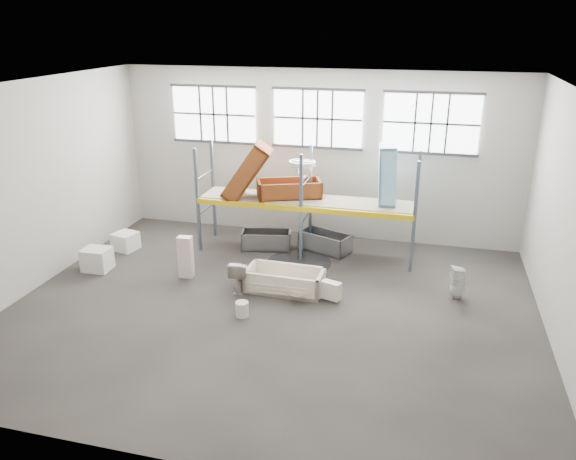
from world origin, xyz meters
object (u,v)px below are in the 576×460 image
(toilet_beige, at_px, (241,274))
(steel_tub_left, at_px, (266,240))
(steel_tub_right, at_px, (325,242))
(blue_tub_upright, at_px, (387,175))
(toilet_white, at_px, (458,283))
(rust_tub_flat, at_px, (289,189))
(bathtub_beige, at_px, (285,280))
(bucket, at_px, (242,309))
(carton_near, at_px, (97,259))
(cistern_tall, at_px, (186,257))

(toilet_beige, height_order, steel_tub_left, toilet_beige)
(steel_tub_right, relative_size, blue_tub_upright, 0.92)
(toilet_white, bearing_deg, rust_tub_flat, -127.67)
(bathtub_beige, distance_m, blue_tub_upright, 4.01)
(toilet_white, relative_size, bucket, 2.36)
(steel_tub_right, height_order, carton_near, carton_near)
(cistern_tall, height_order, carton_near, cistern_tall)
(toilet_white, bearing_deg, steel_tub_left, -123.98)
(bathtub_beige, height_order, carton_near, carton_near)
(cistern_tall, xyz_separation_m, toilet_white, (6.79, 0.51, -0.15))
(bathtub_beige, height_order, steel_tub_right, bathtub_beige)
(steel_tub_left, xyz_separation_m, carton_near, (-3.95, -2.57, 0.04))
(toilet_white, xyz_separation_m, steel_tub_right, (-3.64, 2.15, -0.14))
(bucket, bearing_deg, toilet_beige, 109.35)
(carton_near, bearing_deg, cistern_tall, 4.08)
(cistern_tall, distance_m, bucket, 2.65)
(bathtub_beige, bearing_deg, cistern_tall, 179.19)
(cistern_tall, xyz_separation_m, steel_tub_right, (3.15, 2.66, -0.29))
(steel_tub_right, relative_size, carton_near, 2.10)
(rust_tub_flat, distance_m, blue_tub_upright, 2.76)
(bathtub_beige, distance_m, toilet_white, 4.16)
(bucket, bearing_deg, carton_near, 162.60)
(rust_tub_flat, relative_size, carton_near, 2.55)
(bathtub_beige, xyz_separation_m, toilet_beige, (-1.06, -0.20, 0.12))
(steel_tub_right, relative_size, bucket, 4.22)
(toilet_white, distance_m, steel_tub_right, 4.23)
(steel_tub_right, bearing_deg, toilet_beige, -117.28)
(rust_tub_flat, bearing_deg, bucket, -90.57)
(blue_tub_upright, bearing_deg, steel_tub_right, 175.78)
(blue_tub_upright, height_order, bucket, blue_tub_upright)
(bathtub_beige, height_order, rust_tub_flat, rust_tub_flat)
(blue_tub_upright, height_order, carton_near, blue_tub_upright)
(toilet_white, relative_size, steel_tub_left, 0.58)
(bathtub_beige, height_order, steel_tub_left, bathtub_beige)
(toilet_beige, relative_size, toilet_white, 0.97)
(cistern_tall, bearing_deg, steel_tub_right, 34.90)
(steel_tub_right, bearing_deg, cistern_tall, -139.86)
(steel_tub_left, distance_m, carton_near, 4.71)
(toilet_white, bearing_deg, bucket, -80.39)
(toilet_beige, xyz_separation_m, carton_near, (-4.11, 0.14, -0.10))
(toilet_white, bearing_deg, cistern_tall, -100.25)
(cistern_tall, distance_m, toilet_white, 6.81)
(bathtub_beige, distance_m, carton_near, 5.17)
(bucket, xyz_separation_m, carton_near, (-4.56, 1.43, 0.13))
(blue_tub_upright, bearing_deg, bucket, -123.51)
(carton_near, bearing_deg, toilet_white, 4.24)
(steel_tub_left, distance_m, bucket, 4.05)
(bathtub_beige, xyz_separation_m, cistern_tall, (-2.68, 0.12, 0.28))
(bathtub_beige, bearing_deg, toilet_beige, -167.60)
(toilet_beige, distance_m, steel_tub_right, 3.35)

